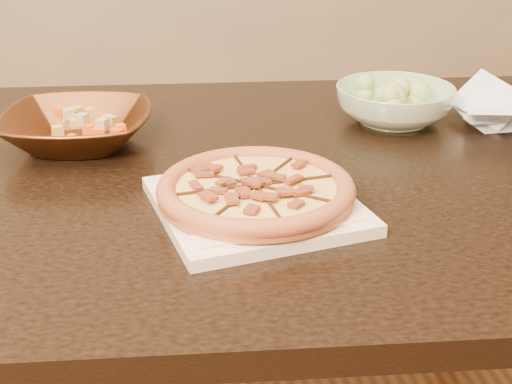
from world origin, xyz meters
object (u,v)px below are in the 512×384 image
Objects in this scene: dining_table at (199,216)px; pizza at (256,189)px; plate at (256,204)px; salad_bowl at (394,104)px; bronze_bowl at (78,128)px.

dining_table is 5.69× the size of pizza.
salad_bowl is at bearing 47.61° from plate.
pizza is at bearing -48.60° from bronze_bowl.
plate reaches higher than dining_table.
dining_table is 0.23m from pizza.
salad_bowl reaches higher than dining_table.
plate is 0.41m from bronze_bowl.
dining_table is 0.44m from salad_bowl.
plate is at bearing -53.17° from pizza.
plate is at bearing -132.39° from salad_bowl.
dining_table is 0.26m from bronze_bowl.
bronze_bowl is at bearing -175.86° from salad_bowl.
bronze_bowl is (-0.20, 0.13, 0.12)m from dining_table.
bronze_bowl reaches higher than plate.
pizza is 0.47m from salad_bowl.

